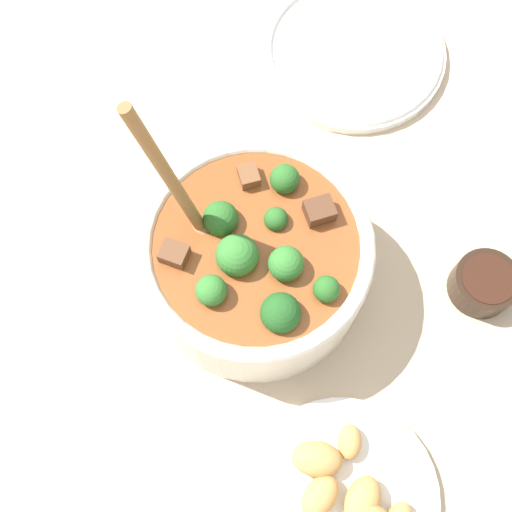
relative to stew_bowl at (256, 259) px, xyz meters
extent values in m
plane|color=#C6B293|center=(0.00, 0.00, -0.06)|extent=(4.00, 4.00, 0.00)
cylinder|color=white|center=(0.00, 0.00, -0.01)|extent=(0.24, 0.24, 0.10)
torus|color=white|center=(0.00, 0.00, 0.04)|extent=(0.24, 0.24, 0.02)
cylinder|color=brown|center=(0.00, 0.00, 0.01)|extent=(0.21, 0.21, 0.07)
sphere|color=#2D6B28|center=(0.05, -0.06, 0.05)|extent=(0.03, 0.03, 0.03)
cylinder|color=#6B9956|center=(0.05, -0.06, 0.03)|extent=(0.01, 0.01, 0.01)
sphere|color=#387F33|center=(-0.03, 0.06, 0.05)|extent=(0.03, 0.03, 0.03)
cylinder|color=#6B9956|center=(-0.03, 0.06, 0.03)|extent=(0.01, 0.01, 0.01)
sphere|color=#387F33|center=(0.00, 0.02, 0.05)|extent=(0.04, 0.04, 0.04)
cylinder|color=#6B9956|center=(0.00, 0.02, 0.02)|extent=(0.01, 0.01, 0.02)
sphere|color=#2D6B28|center=(0.04, 0.02, 0.05)|extent=(0.04, 0.04, 0.04)
cylinder|color=#6B9956|center=(0.04, 0.02, 0.02)|extent=(0.01, 0.01, 0.02)
sphere|color=#2D6B28|center=(-0.07, -0.04, 0.05)|extent=(0.03, 0.03, 0.03)
cylinder|color=#6B9956|center=(-0.07, -0.04, 0.03)|extent=(0.01, 0.01, 0.01)
sphere|color=#387F33|center=(-0.03, -0.01, 0.05)|extent=(0.03, 0.03, 0.03)
cylinder|color=#6B9956|center=(-0.03, -0.01, 0.02)|extent=(0.01, 0.01, 0.02)
sphere|color=#235B23|center=(-0.07, 0.01, 0.05)|extent=(0.04, 0.04, 0.04)
cylinder|color=#6B9956|center=(-0.07, 0.01, 0.02)|extent=(0.01, 0.01, 0.02)
sphere|color=#2D6B28|center=(0.01, -0.03, 0.04)|extent=(0.02, 0.02, 0.02)
cylinder|color=#6B9956|center=(0.01, -0.03, 0.03)|extent=(0.01, 0.01, 0.01)
cube|color=brown|center=(0.07, -0.03, 0.04)|extent=(0.03, 0.02, 0.02)
cube|color=brown|center=(0.00, -0.07, 0.05)|extent=(0.03, 0.03, 0.02)
cube|color=brown|center=(0.02, 0.08, 0.05)|extent=(0.03, 0.03, 0.02)
ellipsoid|color=olive|center=(0.04, 0.04, 0.03)|extent=(0.04, 0.03, 0.01)
cylinder|color=olive|center=(0.06, 0.05, 0.13)|extent=(0.05, 0.05, 0.19)
cylinder|color=black|center=(-0.13, -0.22, -0.04)|extent=(0.07, 0.07, 0.04)
cylinder|color=#381E14|center=(-0.13, -0.22, -0.03)|extent=(0.06, 0.06, 0.01)
cylinder|color=white|center=(0.21, -0.25, -0.06)|extent=(0.24, 0.24, 0.01)
torus|color=white|center=(0.21, -0.25, -0.05)|extent=(0.23, 0.23, 0.01)
cylinder|color=white|center=(-0.24, 0.03, -0.06)|extent=(0.19, 0.19, 0.01)
ellipsoid|color=tan|center=(-0.23, 0.05, -0.04)|extent=(0.05, 0.05, 0.03)
ellipsoid|color=tan|center=(-0.25, 0.02, -0.04)|extent=(0.05, 0.06, 0.03)
ellipsoid|color=tan|center=(-0.20, 0.04, -0.03)|extent=(0.06, 0.06, 0.03)
ellipsoid|color=tan|center=(-0.20, 0.00, -0.04)|extent=(0.04, 0.04, 0.02)
camera|label=1|loc=(-0.21, 0.11, 0.62)|focal=45.00mm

